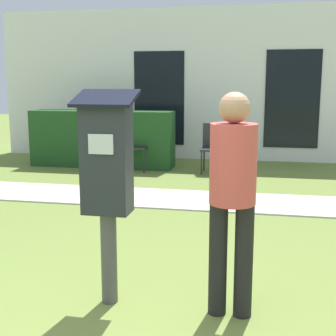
% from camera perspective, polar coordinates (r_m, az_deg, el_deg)
% --- Properties ---
extents(sidewalk, '(12.00, 1.10, 0.02)m').
position_cam_1_polar(sidewalk, '(6.61, 3.99, -3.93)').
color(sidewalk, beige).
rests_on(sidewalk, ground).
extents(building_facade, '(10.00, 0.26, 3.20)m').
position_cam_1_polar(building_facade, '(10.16, 6.92, 10.06)').
color(building_facade, white).
rests_on(building_facade, ground).
extents(parking_meter, '(0.44, 0.31, 1.59)m').
position_cam_1_polar(parking_meter, '(3.40, -7.46, -0.24)').
color(parking_meter, '#4C4C4C').
rests_on(parking_meter, ground).
extents(person_standing, '(0.32, 0.32, 1.58)m').
position_cam_1_polar(person_standing, '(3.23, 7.87, -2.43)').
color(person_standing, black).
rests_on(person_standing, ground).
extents(outdoor_chair_left, '(0.44, 0.44, 0.90)m').
position_cam_1_polar(outdoor_chair_left, '(8.90, -3.72, 3.18)').
color(outdoor_chair_left, '#262628').
rests_on(outdoor_chair_left, ground).
extents(outdoor_chair_middle, '(0.44, 0.44, 0.90)m').
position_cam_1_polar(outdoor_chair_middle, '(8.65, 5.61, 2.94)').
color(outdoor_chair_middle, '#262628').
rests_on(outdoor_chair_middle, ground).
extents(hedge_row, '(2.83, 0.60, 1.10)m').
position_cam_1_polar(hedge_row, '(9.33, -8.02, 3.56)').
color(hedge_row, '#1E471E').
rests_on(hedge_row, ground).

